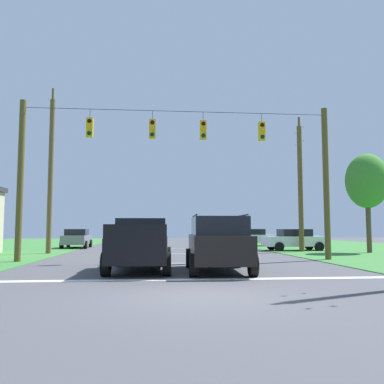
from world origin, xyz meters
TOP-DOWN VIEW (x-y plane):
  - ground_plane at (0.00, 0.00)m, footprint 120.00×120.00m
  - stop_bar_stripe at (0.00, 3.17)m, footprint 12.68×0.45m
  - lane_dash_0 at (0.00, 9.17)m, footprint 2.50×0.15m
  - lane_dash_1 at (0.00, 16.23)m, footprint 2.50×0.15m
  - lane_dash_2 at (0.00, 23.26)m, footprint 2.50×0.15m
  - overhead_signal_span at (0.00, 10.41)m, footprint 15.30×0.31m
  - pickup_truck at (-1.66, 6.13)m, footprint 2.44×5.47m
  - suv_black at (1.16, 5.34)m, footprint 2.39×4.88m
  - distant_car_crossing_white at (8.76, 18.93)m, footprint 4.33×2.08m
  - distant_car_oncoming at (-7.34, 24.35)m, footprint 2.09×4.34m
  - distant_car_far_parked at (7.44, 26.40)m, footprint 4.32×2.05m
  - utility_pole_mid_right at (8.76, 17.53)m, footprint 0.33×1.74m
  - utility_pole_near_left at (-7.68, 16.80)m, footprint 0.31×1.87m
  - tree_roadside_right at (12.57, 15.76)m, footprint 2.71×2.71m

SIDE VIEW (x-z plane):
  - ground_plane at x=0.00m, z-range 0.00..0.00m
  - stop_bar_stripe at x=0.00m, z-range 0.00..0.01m
  - lane_dash_0 at x=0.00m, z-range 0.00..0.01m
  - lane_dash_1 at x=0.00m, z-range 0.00..0.01m
  - lane_dash_2 at x=0.00m, z-range 0.00..0.01m
  - distant_car_crossing_white at x=8.76m, z-range 0.03..1.55m
  - distant_car_oncoming at x=-7.34m, z-range 0.03..1.55m
  - distant_car_far_parked at x=7.44m, z-range 0.03..1.55m
  - pickup_truck at x=-1.66m, z-range -0.01..1.94m
  - suv_black at x=1.16m, z-range 0.03..2.09m
  - overhead_signal_span at x=0.00m, z-range 0.49..8.22m
  - utility_pole_mid_right at x=8.76m, z-range -0.10..9.14m
  - tree_roadside_right at x=12.57m, z-range 1.40..7.81m
  - utility_pole_near_left at x=-7.68m, z-range -0.20..10.31m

